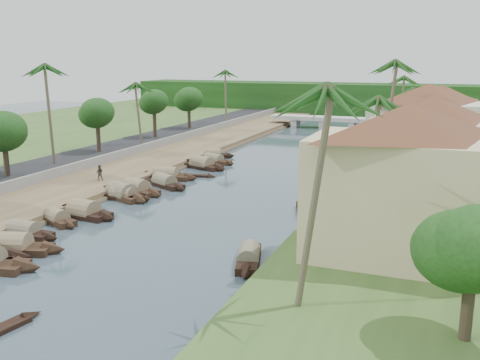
% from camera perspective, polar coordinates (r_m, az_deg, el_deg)
% --- Properties ---
extents(ground, '(220.00, 220.00, 0.00)m').
position_cam_1_polar(ground, '(45.58, -7.91, -5.40)').
color(ground, '#374853').
rests_on(ground, ground).
extents(left_bank, '(10.00, 180.00, 0.80)m').
position_cam_1_polar(left_bank, '(70.11, -11.34, 1.26)').
color(left_bank, brown).
rests_on(left_bank, ground).
extents(right_bank, '(16.00, 180.00, 1.20)m').
position_cam_1_polar(right_bank, '(59.21, 18.49, -1.08)').
color(right_bank, '#335421').
rests_on(right_bank, ground).
extents(road, '(8.00, 180.00, 1.40)m').
position_cam_1_polar(road, '(74.95, -16.83, 1.93)').
color(road, black).
rests_on(road, ground).
extents(retaining_wall, '(0.40, 180.00, 1.10)m').
position_cam_1_polar(retaining_wall, '(72.27, -14.18, 2.23)').
color(retaining_wall, slate).
rests_on(retaining_wall, left_bank).
extents(treeline, '(120.00, 14.00, 8.00)m').
position_cam_1_polar(treeline, '(139.63, 12.75, 8.35)').
color(treeline, '#15360E').
rests_on(treeline, ground).
extents(bridge, '(28.00, 4.00, 2.40)m').
position_cam_1_polar(bridge, '(112.37, 10.42, 6.27)').
color(bridge, '#AEADA2').
rests_on(bridge, ground).
extents(building_near, '(14.85, 14.85, 10.20)m').
position_cam_1_polar(building_near, '(36.51, 17.02, -0.05)').
color(building_near, beige).
rests_on(building_near, right_bank).
extents(building_mid, '(14.11, 14.11, 9.70)m').
position_cam_1_polar(building_mid, '(52.23, 19.60, 3.24)').
color(building_mid, tan).
rests_on(building_mid, right_bank).
extents(building_far, '(15.59, 15.59, 10.20)m').
position_cam_1_polar(building_far, '(66.09, 19.26, 5.36)').
color(building_far, beige).
rests_on(building_far, right_bank).
extents(building_distant, '(12.62, 12.62, 9.20)m').
position_cam_1_polar(building_distant, '(85.99, 20.54, 6.50)').
color(building_distant, beige).
rests_on(building_distant, right_bank).
extents(sampan_2, '(8.96, 4.39, 2.32)m').
position_cam_1_polar(sampan_2, '(43.71, -23.41, -6.60)').
color(sampan_2, black).
rests_on(sampan_2, ground).
extents(sampan_3, '(7.08, 1.75, 1.94)m').
position_cam_1_polar(sampan_3, '(46.90, -22.03, -5.20)').
color(sampan_3, black).
rests_on(sampan_3, ground).
extents(sampan_4, '(6.29, 3.58, 1.83)m').
position_cam_1_polar(sampan_4, '(49.80, -18.97, -3.93)').
color(sampan_4, black).
rests_on(sampan_4, ground).
extents(sampan_5, '(7.64, 2.70, 2.37)m').
position_cam_1_polar(sampan_5, '(50.99, -16.31, -3.34)').
color(sampan_5, black).
rests_on(sampan_5, ground).
extents(sampan_6, '(8.59, 4.79, 2.49)m').
position_cam_1_polar(sampan_6, '(56.81, -12.53, -1.48)').
color(sampan_6, black).
rests_on(sampan_6, ground).
extents(sampan_7, '(6.99, 1.79, 1.90)m').
position_cam_1_polar(sampan_7, '(56.23, -12.41, -1.64)').
color(sampan_7, black).
rests_on(sampan_7, ground).
extents(sampan_8, '(8.01, 3.93, 2.39)m').
position_cam_1_polar(sampan_8, '(58.51, -11.02, -0.99)').
color(sampan_8, black).
rests_on(sampan_8, ground).
extents(sampan_9, '(7.85, 4.94, 2.05)m').
position_cam_1_polar(sampan_9, '(61.16, -8.07, -0.29)').
color(sampan_9, black).
rests_on(sampan_9, ground).
extents(sampan_10, '(8.36, 3.03, 2.25)m').
position_cam_1_polar(sampan_10, '(64.66, -7.93, 0.44)').
color(sampan_10, black).
rests_on(sampan_10, ground).
extents(sampan_11, '(8.44, 4.18, 2.36)m').
position_cam_1_polar(sampan_11, '(70.79, -4.09, 1.61)').
color(sampan_11, black).
rests_on(sampan_11, ground).
extents(sampan_12, '(7.57, 3.45, 1.84)m').
position_cam_1_polar(sampan_12, '(74.23, -2.81, 2.14)').
color(sampan_12, black).
rests_on(sampan_12, ground).
extents(sampan_13, '(6.62, 3.55, 1.85)m').
position_cam_1_polar(sampan_13, '(78.18, -2.88, 2.68)').
color(sampan_13, black).
rests_on(sampan_13, ground).
extents(sampan_14, '(3.32, 7.38, 1.83)m').
position_cam_1_polar(sampan_14, '(38.30, 0.94, -8.23)').
color(sampan_14, black).
rests_on(sampan_14, ground).
extents(sampan_15, '(4.79, 8.61, 2.28)m').
position_cam_1_polar(sampan_15, '(49.74, 7.49, -3.32)').
color(sampan_15, black).
rests_on(sampan_15, ground).
extents(sampan_16, '(2.63, 9.24, 2.22)m').
position_cam_1_polar(sampan_16, '(64.95, 10.14, 0.41)').
color(sampan_16, black).
rests_on(sampan_16, ground).
extents(canoe_1, '(5.55, 2.57, 0.90)m').
position_cam_1_polar(canoe_1, '(48.31, -21.37, -5.01)').
color(canoe_1, black).
rests_on(canoe_1, ground).
extents(canoe_2, '(5.75, 1.67, 0.83)m').
position_cam_1_polar(canoe_2, '(65.90, -4.95, 0.46)').
color(canoe_2, black).
rests_on(canoe_2, ground).
extents(palm_0, '(3.20, 3.20, 13.09)m').
position_cam_1_polar(palm_0, '(26.70, 7.38, 9.06)').
color(palm_0, brown).
rests_on(palm_0, ground).
extents(palm_1, '(3.20, 3.20, 11.33)m').
position_cam_1_polar(palm_1, '(44.97, 14.54, 8.07)').
color(palm_1, brown).
rests_on(palm_1, ground).
extents(palm_2, '(3.20, 3.20, 14.14)m').
position_cam_1_polar(palm_2, '(60.01, 15.61, 11.69)').
color(palm_2, brown).
rests_on(palm_2, ground).
extents(palm_3, '(3.20, 3.20, 10.54)m').
position_cam_1_polar(palm_3, '(74.46, 17.46, 9.05)').
color(palm_3, brown).
rests_on(palm_3, ground).
extents(palm_5, '(3.20, 3.20, 13.48)m').
position_cam_1_polar(palm_5, '(69.30, -19.95, 11.13)').
color(palm_5, brown).
rests_on(palm_5, ground).
extents(palm_6, '(3.20, 3.20, 10.59)m').
position_cam_1_polar(palm_6, '(81.88, -10.78, 9.86)').
color(palm_6, brown).
rests_on(palm_6, ground).
extents(palm_7, '(3.20, 3.20, 11.53)m').
position_cam_1_polar(palm_7, '(91.90, 17.10, 10.27)').
color(palm_7, brown).
rests_on(palm_7, ground).
extents(palm_8, '(3.20, 3.20, 11.87)m').
position_cam_1_polar(palm_8, '(107.45, -1.53, 11.39)').
color(palm_8, brown).
rests_on(palm_8, ground).
extents(tree_2, '(5.07, 5.07, 7.02)m').
position_cam_1_polar(tree_2, '(64.27, -23.92, 4.68)').
color(tree_2, '#463828').
rests_on(tree_2, ground).
extents(tree_3, '(4.66, 4.66, 7.31)m').
position_cam_1_polar(tree_3, '(76.91, -15.01, 6.83)').
color(tree_3, '#463828').
rests_on(tree_3, ground).
extents(tree_4, '(4.47, 4.47, 7.65)m').
position_cam_1_polar(tree_4, '(89.64, -9.17, 8.15)').
color(tree_4, '#463828').
rests_on(tree_4, ground).
extents(tree_5, '(5.00, 5.00, 7.42)m').
position_cam_1_polar(tree_5, '(100.65, -5.49, 8.52)').
color(tree_5, '#463828').
rests_on(tree_5, ground).
extents(tree_6, '(4.57, 4.57, 6.80)m').
position_cam_1_polar(tree_6, '(67.31, 23.55, 4.83)').
color(tree_6, '#463828').
rests_on(tree_6, ground).
extents(tree_7, '(4.64, 4.64, 6.42)m').
position_cam_1_polar(tree_7, '(26.74, 23.62, -6.90)').
color(tree_7, '#463828').
rests_on(tree_7, ground).
extents(person_far, '(1.06, 0.98, 1.75)m').
position_cam_1_polar(person_far, '(61.98, -14.76, 0.78)').
color(person_far, '#373326').
rests_on(person_far, left_bank).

